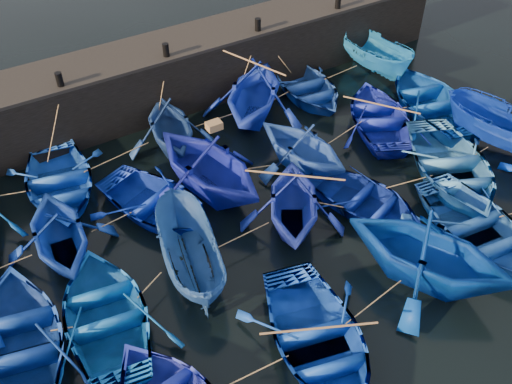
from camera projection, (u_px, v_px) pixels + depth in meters
ground at (312, 271)px, 16.91m from camera, size 120.00×120.00×0.00m
quay_wall at (161, 78)px, 22.73m from camera, size 26.00×2.50×2.50m
quay_top at (157, 48)px, 21.86m from camera, size 26.00×2.50×0.12m
bollard_1 at (59, 79)px, 19.53m from camera, size 0.24×0.24×0.50m
bollard_2 at (166, 50)px, 21.08m from camera, size 0.24×0.24×0.50m
bollard_3 at (258, 25)px, 22.63m from camera, size 0.24×0.24×0.50m
bollard_4 at (338, 2)px, 24.18m from camera, size 0.24×0.24×0.50m
boat_1 at (58, 182)px, 19.14m from camera, size 4.19×5.28×0.99m
boat_2 at (170, 125)px, 20.75m from camera, size 3.97×4.37×1.99m
boat_3 at (254, 92)px, 21.99m from camera, size 6.14×6.14×2.45m
boat_4 at (307, 87)px, 23.68m from camera, size 3.67×4.78×0.92m
boat_5 at (374, 54)px, 24.96m from camera, size 1.74×4.46×1.72m
boat_7 at (59, 232)px, 16.69m from camera, size 3.66×4.14×2.03m
boat_8 at (158, 204)px, 18.38m from camera, size 4.74×5.44×0.94m
boat_9 at (208, 163)px, 18.67m from camera, size 5.13×5.63×2.54m
boat_10 at (303, 145)px, 19.82m from camera, size 4.10×4.50×2.02m
boat_11 at (379, 116)px, 22.07m from camera, size 5.08×5.66×0.97m
boat_12 at (432, 101)px, 22.77m from camera, size 4.94×6.04×1.10m
boat_13 at (15, 346)px, 14.36m from camera, size 4.94×6.10×1.12m
boat_14 at (106, 313)px, 15.18m from camera, size 4.07×5.20×0.98m
boat_15 at (189, 254)px, 16.33m from camera, size 2.44×4.46×1.63m
boat_16 at (293, 201)px, 17.67m from camera, size 4.93×5.09×2.05m
boat_17 at (365, 200)px, 18.58m from camera, size 4.12×4.86×0.86m
boat_18 at (452, 167)px, 19.67m from camera, size 5.59×6.39×1.10m
boat_19 at (508, 131)px, 20.59m from camera, size 3.67×5.13×1.86m
boat_22 at (318, 340)px, 14.55m from camera, size 4.52×5.55×1.01m
boat_23 at (430, 251)px, 15.80m from camera, size 5.94×6.22×2.54m
boat_24 at (479, 229)px, 17.51m from camera, size 4.05×5.26×1.01m
wooden_crate at (214, 126)px, 17.85m from camera, size 0.48×0.35×0.26m
mooring_ropes at (241, 158)px, 19.53m from camera, size 17.68×11.82×2.10m
loose_oars at (313, 152)px, 18.51m from camera, size 10.26×12.05×1.55m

